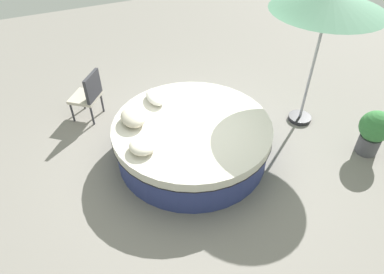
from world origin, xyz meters
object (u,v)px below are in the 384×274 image
at_px(throw_pillow_2, 142,146).
at_px(planter, 374,131).
at_px(patio_umbrella, 329,2).
at_px(throw_pillow_0, 155,97).
at_px(round_bed, 192,140).
at_px(throw_pillow_1, 133,117).
at_px(patio_chair, 89,93).

height_order(throw_pillow_2, planter, throw_pillow_2).
distance_m(patio_umbrella, planter, 2.26).
distance_m(throw_pillow_0, throw_pillow_2, 1.29).
xyz_separation_m(patio_umbrella, planter, (-1.24, -0.49, -1.82)).
relative_size(round_bed, throw_pillow_2, 6.33).
bearing_deg(throw_pillow_1, planter, -113.77).
xyz_separation_m(throw_pillow_0, throw_pillow_2, (-1.14, 0.61, 0.00)).
distance_m(round_bed, patio_umbrella, 3.06).
distance_m(throw_pillow_1, patio_chair, 1.48).
bearing_deg(throw_pillow_2, throw_pillow_1, -6.05).
relative_size(throw_pillow_0, throw_pillow_1, 1.00).
xyz_separation_m(throw_pillow_1, patio_chair, (1.38, 0.48, -0.23)).
bearing_deg(planter, throw_pillow_0, 56.82).
distance_m(throw_pillow_1, throw_pillow_2, 0.70).
bearing_deg(planter, patio_umbrella, 21.42).
bearing_deg(throw_pillow_2, planter, -103.85).
bearing_deg(patio_chair, throw_pillow_1, -122.48).
bearing_deg(patio_chair, throw_pillow_2, -130.64).
distance_m(throw_pillow_2, patio_chair, 2.13).
height_order(round_bed, planter, planter).
relative_size(patio_chair, planter, 1.17).
relative_size(round_bed, throw_pillow_0, 5.07).
distance_m(round_bed, throw_pillow_0, 1.02).
bearing_deg(planter, throw_pillow_2, 76.15).
xyz_separation_m(round_bed, planter, (-1.19, -2.85, 0.13)).
xyz_separation_m(throw_pillow_2, patio_umbrella, (0.31, -3.29, 1.53)).
distance_m(throw_pillow_2, patio_umbrella, 3.64).
bearing_deg(patio_chair, planter, -87.49).
xyz_separation_m(round_bed, throw_pillow_1, (0.44, 0.85, 0.44)).
bearing_deg(patio_chair, throw_pillow_0, -94.47).
distance_m(throw_pillow_2, planter, 3.90).
bearing_deg(patio_chair, patio_umbrella, -77.35).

